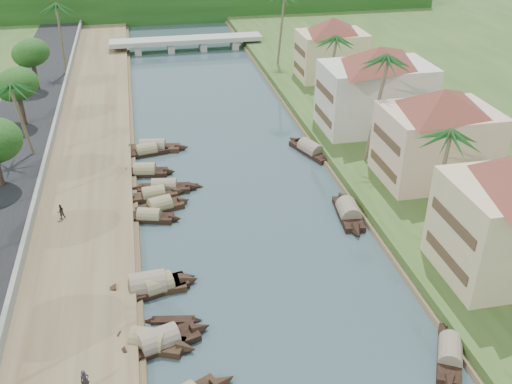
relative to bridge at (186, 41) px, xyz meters
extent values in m
plane|color=#32454B|center=(0.00, -72.00, -1.72)|extent=(220.00, 220.00, 0.00)
cube|color=brown|center=(-16.00, -52.00, -1.32)|extent=(10.00, 180.00, 0.80)
cube|color=#2D4A1D|center=(19.00, -52.00, -1.12)|extent=(16.00, 180.00, 1.20)
cube|color=slate|center=(-20.20, -52.00, -0.37)|extent=(0.40, 180.00, 1.10)
cube|color=#163C10|center=(0.00, 23.00, 2.28)|extent=(120.00, 4.00, 8.00)
cube|color=#163C10|center=(0.00, 28.00, 2.28)|extent=(120.00, 4.00, 8.00)
cube|color=#9A9A90|center=(0.00, 0.00, 0.28)|extent=(28.00, 4.00, 0.80)
cube|color=#9A9A90|center=(-9.00, 0.00, -0.82)|extent=(1.20, 3.50, 1.80)
cube|color=#9A9A90|center=(-3.00, 0.00, -0.82)|extent=(1.20, 3.50, 1.80)
cube|color=#9A9A90|center=(3.00, 0.00, -0.82)|extent=(1.20, 3.50, 1.80)
cube|color=#9A9A90|center=(9.00, 0.00, -0.82)|extent=(1.20, 3.50, 1.80)
cube|color=#4C3523|center=(12.95, -74.00, 1.48)|extent=(0.10, 6.40, 0.90)
cube|color=#4C3523|center=(12.95, -74.00, 4.68)|extent=(0.10, 6.40, 0.90)
cube|color=#CCA090|center=(20.00, -58.00, 3.23)|extent=(11.00, 8.00, 7.50)
pyramid|color=brown|center=(20.00, -58.00, 8.08)|extent=(14.11, 14.11, 2.20)
cube|color=#4C3523|center=(14.45, -58.00, 1.35)|extent=(0.10, 6.40, 0.90)
cube|color=#4C3523|center=(14.45, -58.00, 4.35)|extent=(0.10, 6.40, 0.90)
cube|color=beige|center=(19.00, -44.00, 3.48)|extent=(13.00, 8.00, 8.00)
pyramid|color=brown|center=(19.00, -44.00, 8.58)|extent=(15.59, 15.59, 2.20)
cube|color=#4C3523|center=(12.45, -44.00, 1.48)|extent=(0.10, 6.40, 0.90)
cube|color=#4C3523|center=(12.45, -44.00, 4.68)|extent=(0.10, 6.40, 0.90)
cube|color=tan|center=(20.00, -24.00, 2.98)|extent=(10.00, 7.00, 7.00)
pyramid|color=brown|center=(20.00, -24.00, 7.58)|extent=(12.62, 12.62, 2.20)
cube|color=#4C3523|center=(14.95, -24.00, 1.23)|extent=(0.10, 5.60, 0.90)
cube|color=#4C3523|center=(14.95, -24.00, 4.03)|extent=(0.10, 5.60, 0.90)
cone|color=black|center=(-5.61, -80.20, -1.44)|extent=(2.51, 2.49, 2.06)
cube|color=black|center=(-9.54, -75.79, -1.52)|extent=(6.02, 3.36, 0.70)
cone|color=black|center=(-6.48, -74.90, -1.44)|extent=(2.04, 2.04, 1.83)
cone|color=black|center=(-12.60, -76.68, -1.44)|extent=(2.04, 2.04, 1.83)
cylinder|color=gray|center=(-9.54, -75.79, -1.14)|extent=(4.74, 3.05, 1.90)
cube|color=black|center=(-10.28, -75.61, -1.52)|extent=(5.38, 3.55, 0.70)
cone|color=black|center=(-7.66, -76.69, -1.44)|extent=(1.96, 2.00, 1.72)
cone|color=black|center=(-12.89, -74.52, -1.44)|extent=(1.96, 2.00, 1.72)
cylinder|color=#8B7E58|center=(-10.28, -75.61, -1.14)|extent=(4.29, 3.15, 1.80)
cube|color=black|center=(-9.23, -69.50, -1.52)|extent=(4.99, 3.02, 0.70)
cone|color=black|center=(-6.73, -68.79, -1.44)|extent=(1.78, 1.94, 1.77)
cone|color=black|center=(-11.73, -70.22, -1.44)|extent=(1.78, 1.94, 1.77)
cylinder|color=#8B7E58|center=(-9.23, -69.50, -1.14)|extent=(3.95, 2.78, 1.88)
cube|color=black|center=(-10.05, -69.33, -1.52)|extent=(6.08, 2.51, 0.70)
cone|color=black|center=(-6.75, -69.12, -1.44)|extent=(1.86, 2.03, 2.11)
cone|color=black|center=(-13.35, -69.55, -1.44)|extent=(1.86, 2.03, 2.11)
cylinder|color=gray|center=(-10.05, -69.33, -1.14)|extent=(4.68, 2.51, 2.22)
cube|color=black|center=(-9.49, -58.71, -1.52)|extent=(4.78, 2.60, 0.70)
cone|color=black|center=(-7.05, -59.39, -1.44)|extent=(1.61, 1.59, 1.44)
cone|color=black|center=(-11.93, -58.04, -1.44)|extent=(1.61, 1.59, 1.44)
cylinder|color=#8B7E58|center=(-9.49, -58.71, -1.14)|extent=(3.75, 2.37, 1.49)
cube|color=black|center=(-8.35, -56.95, -1.52)|extent=(4.87, 2.93, 0.70)
cone|color=black|center=(-5.92, -56.23, -1.44)|extent=(1.72, 1.85, 1.68)
cone|color=black|center=(-10.79, -57.67, -1.44)|extent=(1.72, 1.85, 1.68)
cylinder|color=#8B7E58|center=(-8.35, -56.95, -1.14)|extent=(3.85, 2.69, 1.77)
cube|color=black|center=(-7.70, -53.12, -1.52)|extent=(5.58, 2.34, 0.70)
cone|color=black|center=(-4.72, -53.53, -1.44)|extent=(1.73, 1.65, 1.62)
cone|color=black|center=(-10.67, -52.70, -1.44)|extent=(1.73, 1.65, 1.62)
cylinder|color=gray|center=(-7.70, -53.12, -1.14)|extent=(4.32, 2.23, 1.68)
cube|color=black|center=(-8.87, -54.50, -1.52)|extent=(4.87, 2.06, 0.70)
cone|color=black|center=(-6.26, -54.21, -1.44)|extent=(1.51, 1.54, 1.55)
cone|color=black|center=(-11.48, -54.79, -1.44)|extent=(1.51, 1.54, 1.55)
cylinder|color=#8B7E58|center=(-8.87, -54.50, -1.14)|extent=(3.77, 2.00, 1.61)
cube|color=black|center=(-9.54, -49.04, -1.52)|extent=(5.06, 2.43, 0.70)
cone|color=black|center=(-6.88, -49.48, -1.44)|extent=(1.64, 1.71, 1.65)
cone|color=black|center=(-12.20, -48.60, -1.44)|extent=(1.64, 1.71, 1.65)
cylinder|color=#8B7E58|center=(-9.54, -49.04, -1.14)|extent=(3.94, 2.31, 1.73)
cube|color=black|center=(-8.41, -42.89, -1.52)|extent=(6.55, 2.67, 0.70)
cone|color=black|center=(-4.91, -43.40, -1.44)|extent=(2.01, 1.83, 1.80)
cone|color=black|center=(-11.91, -42.38, -1.44)|extent=(2.01, 1.83, 1.80)
cylinder|color=gray|center=(-8.41, -42.89, -1.14)|extent=(5.07, 2.52, 1.84)
cube|color=black|center=(-9.16, -43.83, -1.52)|extent=(5.12, 2.45, 0.70)
cone|color=black|center=(-6.47, -43.34, -1.44)|extent=(1.65, 1.67, 1.60)
cone|color=black|center=(-11.84, -44.31, -1.44)|extent=(1.65, 1.67, 1.60)
cylinder|color=#8B7E58|center=(-9.16, -43.83, -1.14)|extent=(3.99, 2.31, 1.66)
cube|color=black|center=(10.06, -80.93, -1.52)|extent=(4.08, 5.64, 0.70)
cone|color=black|center=(11.56, -78.22, -1.44)|extent=(2.01, 2.07, 1.60)
cylinder|color=gray|center=(10.06, -80.93, -1.14)|extent=(3.50, 4.52, 1.64)
cube|color=black|center=(9.54, -61.88, -1.52)|extent=(2.58, 6.25, 0.70)
cone|color=black|center=(9.91, -58.53, -1.44)|extent=(1.92, 1.93, 1.93)
cone|color=black|center=(9.18, -65.24, -1.44)|extent=(1.92, 1.93, 1.93)
cylinder|color=gray|center=(9.54, -61.88, -1.14)|extent=(2.50, 4.83, 2.01)
cube|color=black|center=(10.00, -47.45, -1.52)|extent=(3.97, 6.73, 0.70)
cone|color=black|center=(8.76, -44.07, -1.44)|extent=(2.20, 2.30, 1.88)
cone|color=black|center=(11.24, -50.83, -1.44)|extent=(2.20, 2.30, 1.88)
cylinder|color=gray|center=(10.00, -47.45, -1.14)|extent=(3.52, 5.31, 1.93)
cube|color=black|center=(-8.40, -73.40, -1.62)|extent=(3.31, 1.29, 0.35)
cone|color=black|center=(-6.60, -73.72, -1.62)|extent=(0.92, 0.85, 0.72)
cone|color=black|center=(-10.19, -73.07, -1.62)|extent=(0.92, 0.85, 0.72)
cube|color=black|center=(-5.88, -52.49, -1.62)|extent=(3.62, 1.80, 0.35)
cone|color=black|center=(-3.97, -53.12, -1.62)|extent=(1.07, 0.96, 0.72)
cone|color=black|center=(-7.79, -51.86, -1.62)|extent=(1.07, 0.96, 0.72)
cylinder|color=brown|center=(16.00, -66.27, 4.06)|extent=(0.74, 0.36, 9.16)
sphere|color=#1C541D|center=(16.00, -66.27, 8.45)|extent=(3.20, 3.20, 3.20)
cylinder|color=brown|center=(15.00, -52.73, 5.40)|extent=(1.86, 0.36, 11.80)
sphere|color=#1C541D|center=(15.00, -52.73, 11.09)|extent=(3.20, 3.20, 3.20)
cylinder|color=brown|center=(16.00, -34.76, 4.10)|extent=(1.52, 0.36, 9.21)
sphere|color=#1C541D|center=(16.00, -34.76, 8.53)|extent=(3.20, 3.20, 3.20)
cylinder|color=brown|center=(-22.00, -43.96, 3.83)|extent=(1.33, 0.36, 8.29)
sphere|color=#1C541D|center=(-22.00, -43.96, 7.82)|extent=(3.20, 3.20, 3.20)
cylinder|color=brown|center=(14.00, -15.02, 5.07)|extent=(1.34, 0.36, 11.18)
cylinder|color=brown|center=(-20.50, -13.98, 5.02)|extent=(0.62, 0.36, 10.69)
sphere|color=#1C541D|center=(-20.50, -13.98, 10.15)|extent=(3.20, 3.20, 3.20)
cylinder|color=#443327|center=(-24.00, -34.38, 1.42)|extent=(0.60, 0.60, 3.55)
ellipsoid|color=#163C10|center=(-24.00, -34.38, 4.81)|extent=(4.74, 4.74, 3.90)
cylinder|color=#443327|center=(-24.00, -20.83, 1.47)|extent=(0.60, 0.60, 3.66)
ellipsoid|color=#163C10|center=(-24.00, -20.83, 4.96)|extent=(4.59, 4.59, 3.77)
cylinder|color=#443327|center=(24.00, -43.23, 1.15)|extent=(0.60, 0.60, 3.42)
ellipsoid|color=#163C10|center=(24.00, -43.23, 4.41)|extent=(4.80, 4.80, 3.95)
imported|color=#232228|center=(-14.28, -79.42, -0.14)|extent=(0.68, 0.58, 1.57)
imported|color=#322B23|center=(-17.59, -57.91, -0.20)|extent=(0.86, 0.78, 1.45)
camera|label=1|loc=(-8.91, -106.34, 27.75)|focal=40.00mm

